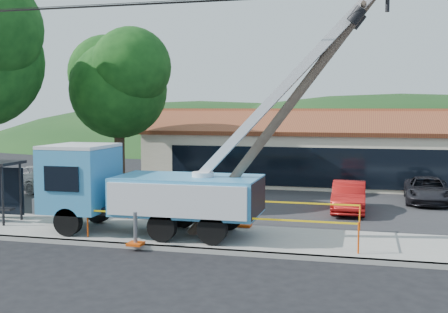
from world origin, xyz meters
TOP-DOWN VIEW (x-y plane):
  - ground at (0.00, 0.00)m, footprint 120.00×120.00m
  - curb at (0.00, 2.10)m, footprint 60.00×0.25m
  - sidewalk at (0.00, 4.00)m, footprint 60.00×4.00m
  - parking_lot at (0.00, 12.00)m, footprint 60.00×12.00m
  - strip_mall at (4.00, 19.98)m, footprint 22.50×8.53m
  - tree_lot at (-7.00, 13.00)m, footprint 6.30×5.60m
  - hill_west at (-15.00, 55.00)m, footprint 78.40×56.00m
  - hill_center at (10.00, 55.00)m, footprint 89.60×64.00m
  - utility_truck at (-1.75, 3.79)m, footprint 12.31×4.29m
  - leaning_pole at (3.48, 4.00)m, footprint 6.70×1.88m
  - caution_tape at (1.18, 4.36)m, footprint 9.42×3.47m
  - car_silver at (-7.67, 11.18)m, footprint 3.28×4.36m
  - car_red at (5.34, 10.16)m, footprint 1.47×4.11m
  - car_white at (-9.64, 11.51)m, footprint 5.32×3.06m
  - car_dark at (8.98, 13.54)m, footprint 2.24×4.57m

SIDE VIEW (x-z plane):
  - ground at x=0.00m, z-range 0.00..0.00m
  - hill_west at x=-15.00m, z-range -14.00..14.00m
  - hill_center at x=10.00m, z-range -16.00..16.00m
  - car_silver at x=-7.67m, z-range -0.69..0.69m
  - car_red at x=5.34m, z-range -0.67..0.67m
  - car_white at x=-9.64m, z-range -0.73..0.73m
  - car_dark at x=8.98m, z-range -0.62..0.62m
  - parking_lot at x=0.00m, z-range 0.00..0.10m
  - curb at x=0.00m, z-range 0.00..0.15m
  - sidewalk at x=0.00m, z-range 0.00..0.15m
  - caution_tape at x=1.18m, z-range 0.38..1.38m
  - utility_truck at x=-1.75m, z-range -2.51..6.24m
  - strip_mall at x=4.00m, z-range -0.46..4.22m
  - leaning_pole at x=3.48m, z-range 0.48..9.17m
  - tree_lot at x=-7.00m, z-range 1.74..10.68m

